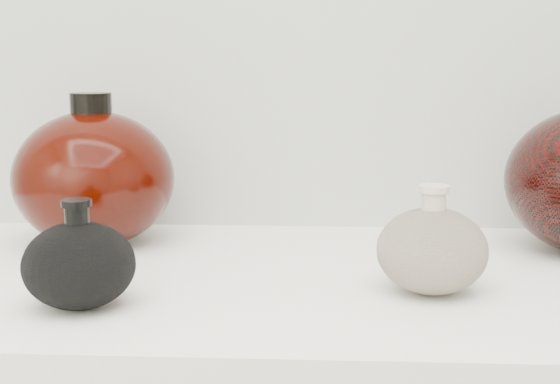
{
  "coord_description": "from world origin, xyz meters",
  "views": [
    {
      "loc": [
        0.03,
        0.1,
        1.14
      ],
      "look_at": [
        -0.01,
        0.92,
        1.0
      ],
      "focal_mm": 50.0,
      "sensor_mm": 36.0,
      "label": 1
    }
  ],
  "objects": [
    {
      "name": "black_gourd_vase",
      "position": [
        -0.2,
        0.82,
        0.94
      ],
      "size": [
        0.11,
        0.11,
        0.11
      ],
      "color": "black",
      "rests_on": "display_counter"
    },
    {
      "name": "cream_gourd_vase",
      "position": [
        0.14,
        0.89,
        0.95
      ],
      "size": [
        0.15,
        0.15,
        0.11
      ],
      "color": "beige",
      "rests_on": "display_counter"
    },
    {
      "name": "left_round_pot",
      "position": [
        -0.26,
        1.07,
        0.99
      ],
      "size": [
        0.27,
        0.27,
        0.2
      ],
      "color": "black",
      "rests_on": "display_counter"
    }
  ]
}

